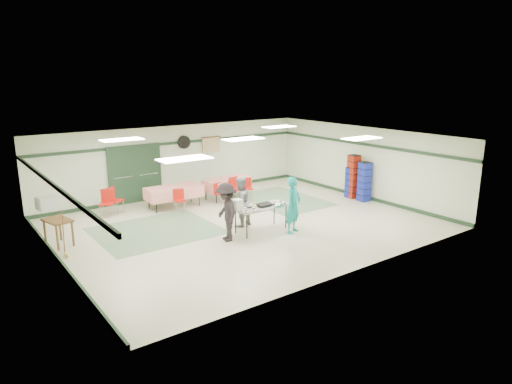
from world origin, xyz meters
TOP-DOWN VIEW (x-y plane):
  - floor at (0.00, 0.00)m, footprint 11.00×11.00m
  - ceiling at (0.00, 0.00)m, footprint 11.00×11.00m
  - wall_back at (0.00, 4.50)m, footprint 11.00×0.00m
  - wall_front at (0.00, -4.50)m, footprint 11.00×0.00m
  - wall_left at (-5.50, 0.00)m, footprint 0.00×9.00m
  - wall_right at (5.50, 0.00)m, footprint 0.00×9.00m
  - trim_back at (0.00, 4.47)m, footprint 11.00×0.06m
  - baseboard_back at (0.00, 4.47)m, footprint 11.00×0.06m
  - trim_left at (-5.47, 0.00)m, footprint 0.06×9.00m
  - baseboard_left at (-5.47, 0.00)m, footprint 0.06×9.00m
  - trim_right at (5.47, 0.00)m, footprint 0.06×9.00m
  - baseboard_right at (5.47, 0.00)m, footprint 0.06×9.00m
  - green_patch_a at (-2.50, 1.00)m, footprint 3.50×3.00m
  - green_patch_b at (2.80, 1.50)m, footprint 2.50×3.50m
  - double_door_left at (-2.20, 4.44)m, footprint 0.90×0.06m
  - double_door_right at (-1.25, 4.44)m, footprint 0.90×0.06m
  - door_frame at (-1.73, 4.42)m, footprint 2.00×0.03m
  - wall_fan at (0.30, 4.44)m, footprint 0.50×0.10m
  - scroll_banner at (1.50, 4.44)m, footprint 0.80×0.02m
  - serving_table at (0.04, -0.86)m, footprint 1.73×0.75m
  - sheet_tray_right at (0.59, -0.97)m, footprint 0.63×0.48m
  - sheet_tray_mid at (-0.12, -0.70)m, footprint 0.62×0.48m
  - sheet_tray_left at (-0.54, -1.03)m, footprint 0.63×0.48m
  - baking_pan at (0.15, -0.89)m, footprint 0.51×0.33m
  - foam_box_stack at (-0.79, -0.84)m, footprint 0.26×0.24m
  - volunteer_teal at (0.74, -1.51)m, footprint 0.72×0.60m
  - volunteer_grey at (-0.20, -0.11)m, footprint 0.88×0.76m
  - volunteer_dark at (-1.23, -0.93)m, footprint 0.87×1.19m
  - dining_table_a at (1.28, 2.98)m, footprint 1.94×1.06m
  - dining_table_b at (-0.92, 2.98)m, footprint 1.97×0.92m
  - chair_a at (1.28, 2.41)m, footprint 0.49×0.49m
  - chair_b at (0.59, 2.40)m, footprint 0.46×0.46m
  - chair_c at (1.81, 2.40)m, footprint 0.49×0.49m
  - chair_d at (-1.01, 2.40)m, footprint 0.45×0.45m
  - chair_loose_a at (-2.92, 3.45)m, footprint 0.59×0.59m
  - chair_loose_b at (-3.20, 3.25)m, footprint 0.59×0.59m
  - crate_stack_blue_a at (5.15, 0.23)m, footprint 0.36×0.36m
  - crate_stack_red at (5.15, 0.16)m, footprint 0.39×0.39m
  - crate_stack_blue_b at (5.15, -0.39)m, footprint 0.43×0.43m
  - printer_table at (-5.15, 1.43)m, footprint 0.73×0.94m
  - office_printer at (-5.15, 2.63)m, footprint 0.56×0.52m
  - broom at (-5.23, 0.51)m, footprint 0.06×0.21m

SIDE VIEW (x-z plane):
  - floor at x=0.00m, z-range 0.00..0.00m
  - green_patch_a at x=-2.50m, z-range 0.00..0.01m
  - green_patch_b at x=2.80m, z-range 0.00..0.01m
  - baseboard_back at x=0.00m, z-range 0.00..0.12m
  - baseboard_left at x=-5.47m, z-range 0.00..0.12m
  - baseboard_right at x=5.47m, z-range 0.00..0.12m
  - chair_b at x=0.59m, z-range 0.09..0.87m
  - chair_d at x=-1.01m, z-range 0.09..0.88m
  - chair_c at x=1.81m, z-range 0.09..0.90m
  - chair_a at x=1.28m, z-range 0.10..1.00m
  - chair_loose_a at x=-2.92m, z-range 0.10..1.02m
  - chair_loose_b at x=-3.20m, z-range 0.10..1.03m
  - dining_table_a at x=1.28m, z-range 0.19..0.95m
  - dining_table_b at x=-0.92m, z-range 0.19..0.95m
  - crate_stack_blue_a at x=5.15m, z-range 0.00..1.17m
  - printer_table at x=-5.15m, z-range 0.26..1.01m
  - broom at x=-5.23m, z-range 0.03..1.27m
  - serving_table at x=0.04m, z-range 0.33..1.09m
  - crate_stack_blue_b at x=5.15m, z-range 0.00..1.47m
  - sheet_tray_right at x=0.59m, z-range 0.76..0.78m
  - sheet_tray_mid at x=-0.12m, z-range 0.76..0.78m
  - sheet_tray_left at x=-0.54m, z-range 0.76..0.78m
  - volunteer_grey at x=-0.20m, z-range 0.00..1.56m
  - baking_pan at x=0.15m, z-range 0.76..0.84m
  - crate_stack_red at x=5.15m, z-range 0.00..1.65m
  - volunteer_dark at x=-1.23m, z-range 0.00..1.66m
  - volunteer_teal at x=0.74m, z-range 0.00..1.68m
  - foam_box_stack at x=-0.79m, z-range 0.76..1.11m
  - office_printer at x=-5.15m, z-range 0.75..1.13m
  - double_door_left at x=-2.20m, z-range 0.00..2.10m
  - double_door_right at x=-1.25m, z-range 0.00..2.10m
  - door_frame at x=-1.73m, z-range -0.02..2.12m
  - wall_back at x=0.00m, z-range -4.15..6.85m
  - wall_front at x=0.00m, z-range -4.15..6.85m
  - wall_left at x=-5.50m, z-range -3.15..5.85m
  - wall_right at x=5.50m, z-range -3.15..5.85m
  - scroll_banner at x=1.50m, z-range 1.55..2.15m
  - trim_back at x=0.00m, z-range 2.00..2.10m
  - trim_left at x=-5.47m, z-range 2.00..2.10m
  - trim_right at x=5.47m, z-range 2.00..2.10m
  - wall_fan at x=0.30m, z-range 1.80..2.30m
  - ceiling at x=0.00m, z-range 2.70..2.70m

